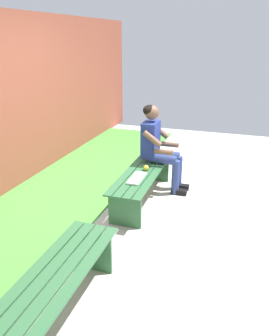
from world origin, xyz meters
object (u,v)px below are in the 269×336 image
(bench_near, at_px, (143,178))
(bench_far, at_px, (55,286))
(person_seated, at_px, (159,145))
(book_open, at_px, (137,178))
(apple, at_px, (146,168))

(bench_near, bearing_deg, bench_far, 0.00)
(person_seated, relative_size, book_open, 2.98)
(person_seated, bearing_deg, bench_near, -12.79)
(bench_near, bearing_deg, person_seated, 167.21)
(bench_near, height_order, person_seated, person_seated)
(bench_far, height_order, apple, apple)
(apple, bearing_deg, bench_far, -0.96)
(bench_near, height_order, bench_far, same)
(book_open, bearing_deg, bench_near, -177.79)
(bench_near, relative_size, book_open, 4.09)
(bench_near, bearing_deg, book_open, 2.99)
(book_open, bearing_deg, bench_far, -1.23)
(person_seated, bearing_deg, bench_far, -2.13)
(person_seated, xyz_separation_m, book_open, (0.72, -0.08, -0.23))
(apple, height_order, book_open, apple)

